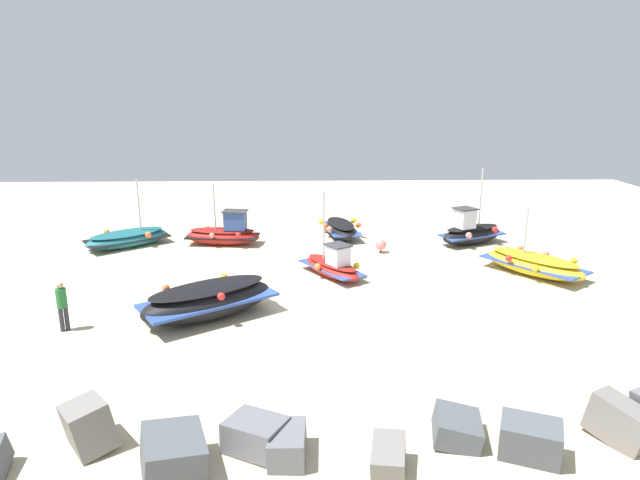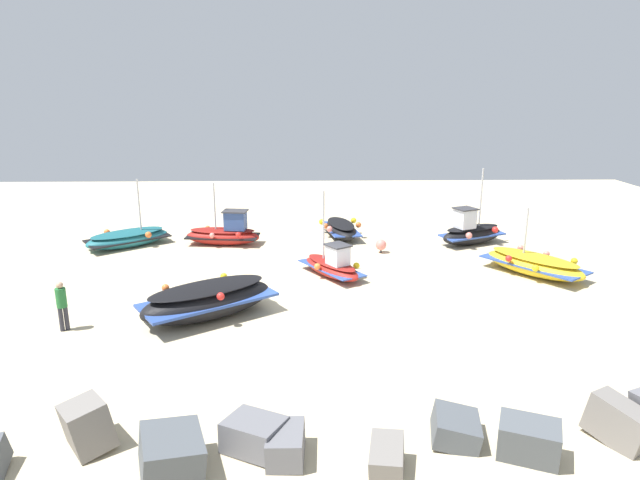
% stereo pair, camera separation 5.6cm
% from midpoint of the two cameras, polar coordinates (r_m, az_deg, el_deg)
% --- Properties ---
extents(ground_plane, '(52.63, 52.63, 0.00)m').
position_cam_midpoint_polar(ground_plane, '(20.92, -1.13, -5.46)').
color(ground_plane, beige).
extents(fishing_boat_0, '(3.97, 4.45, 2.79)m').
position_cam_midpoint_polar(fishing_boat_0, '(24.43, 21.41, -2.34)').
color(fishing_boat_0, gold).
rests_on(fishing_boat_0, ground_plane).
extents(fishing_boat_1, '(3.80, 1.91, 3.11)m').
position_cam_midpoint_polar(fishing_boat_1, '(27.53, -9.84, 0.67)').
color(fishing_boat_1, maroon).
rests_on(fishing_boat_1, ground_plane).
extents(fishing_boat_2, '(2.16, 3.68, 0.88)m').
position_cam_midpoint_polar(fishing_boat_2, '(28.59, 2.22, 1.18)').
color(fishing_boat_2, black).
rests_on(fishing_boat_2, ground_plane).
extents(fishing_boat_3, '(4.85, 4.09, 1.21)m').
position_cam_midpoint_polar(fishing_boat_3, '(18.86, -11.47, -6.12)').
color(fishing_boat_3, black).
rests_on(fishing_boat_3, ground_plane).
extents(fishing_boat_4, '(2.84, 3.43, 3.48)m').
position_cam_midpoint_polar(fishing_boat_4, '(22.57, 1.35, -2.69)').
color(fishing_boat_4, maroon).
rests_on(fishing_boat_4, ground_plane).
extents(fishing_boat_5, '(4.10, 3.65, 3.31)m').
position_cam_midpoint_polar(fishing_boat_5, '(28.41, -19.28, 0.18)').
color(fishing_boat_5, '#1E6670').
rests_on(fishing_boat_5, ground_plane).
extents(fishing_boat_6, '(3.66, 2.50, 3.79)m').
position_cam_midpoint_polar(fishing_boat_6, '(28.13, 15.52, 0.79)').
color(fishing_boat_6, black).
rests_on(fishing_boat_6, ground_plane).
extents(person_walking, '(0.32, 0.32, 1.65)m').
position_cam_midpoint_polar(person_walking, '(19.22, -25.19, -5.92)').
color(person_walking, '#2D2D38').
rests_on(person_walking, ground_plane).
extents(breakwater_rocks, '(19.41, 2.37, 1.29)m').
position_cam_midpoint_polar(breakwater_rocks, '(12.18, -1.47, -19.84)').
color(breakwater_rocks, slate).
rests_on(breakwater_rocks, ground_plane).
extents(mooring_buoy_0, '(0.51, 0.51, 0.64)m').
position_cam_midpoint_polar(mooring_buoy_0, '(25.94, 6.42, -0.50)').
color(mooring_buoy_0, '#3F3F42').
rests_on(mooring_buoy_0, ground_plane).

